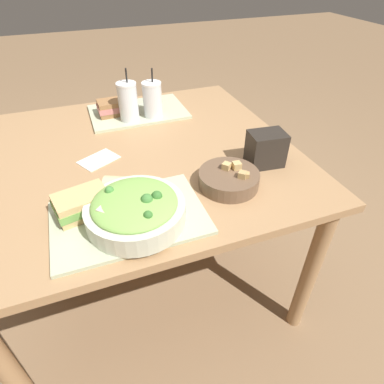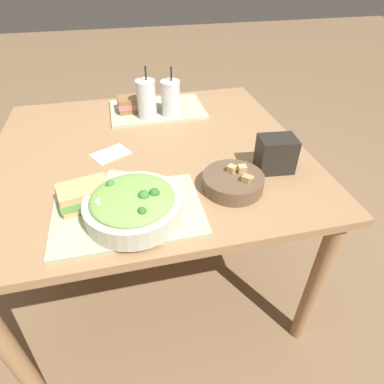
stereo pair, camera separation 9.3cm
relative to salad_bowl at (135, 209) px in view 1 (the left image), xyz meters
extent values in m
plane|color=#846647|center=(0.09, 0.39, -0.76)|extent=(12.00, 12.00, 0.00)
cube|color=#A37A51|center=(0.09, 0.39, -0.07)|extent=(1.17, 1.09, 0.03)
cylinder|color=#A37A51|center=(-0.44, -0.10, -0.42)|extent=(0.06, 0.06, 0.68)
cylinder|color=#A37A51|center=(0.61, -0.10, -0.42)|extent=(0.06, 0.06, 0.68)
cylinder|color=#A37A51|center=(-0.44, 0.87, -0.42)|extent=(0.06, 0.06, 0.68)
cylinder|color=#A37A51|center=(0.61, 0.87, -0.42)|extent=(0.06, 0.06, 0.68)
cube|color=#B2BC99|center=(-0.02, 0.03, -0.05)|extent=(0.43, 0.29, 0.01)
cube|color=#B2BC99|center=(0.17, 0.73, -0.05)|extent=(0.43, 0.29, 0.01)
cylinder|color=beige|center=(0.00, 0.00, -0.01)|extent=(0.27, 0.27, 0.06)
ellipsoid|color=#7FB251|center=(0.00, 0.00, 0.02)|extent=(0.23, 0.23, 0.04)
sphere|color=#427F38|center=(0.03, -0.02, 0.04)|extent=(0.03, 0.03, 0.03)
sphere|color=#38702D|center=(0.06, -0.01, 0.04)|extent=(0.03, 0.03, 0.03)
sphere|color=#427F38|center=(-0.05, 0.06, 0.04)|extent=(0.03, 0.03, 0.03)
sphere|color=#38702D|center=(0.02, -0.08, 0.04)|extent=(0.02, 0.02, 0.02)
cube|color=beige|center=(-0.01, 0.01, 0.03)|extent=(0.06, 0.06, 0.01)
cube|color=beige|center=(-0.03, 0.01, 0.03)|extent=(0.04, 0.06, 0.01)
cube|color=beige|center=(-0.07, -0.02, 0.03)|extent=(0.06, 0.06, 0.01)
cylinder|color=brown|center=(0.32, 0.08, -0.03)|extent=(0.20, 0.20, 0.05)
cylinder|color=#5B2D19|center=(0.32, 0.08, -0.01)|extent=(0.18, 0.18, 0.01)
cube|color=tan|center=(0.35, 0.04, 0.00)|extent=(0.03, 0.03, 0.02)
cube|color=tan|center=(0.35, 0.09, 0.01)|extent=(0.03, 0.03, 0.03)
cube|color=tan|center=(0.32, 0.10, 0.00)|extent=(0.03, 0.03, 0.02)
cube|color=tan|center=(0.32, 0.10, 0.00)|extent=(0.03, 0.03, 0.02)
cube|color=tan|center=(0.36, 0.04, 0.00)|extent=(0.03, 0.03, 0.02)
cube|color=tan|center=(-0.13, 0.09, -0.03)|extent=(0.16, 0.12, 0.02)
cube|color=#6B9E47|center=(-0.13, 0.09, -0.01)|extent=(0.17, 0.13, 0.02)
cube|color=tan|center=(-0.13, 0.09, 0.01)|extent=(0.16, 0.12, 0.02)
cylinder|color=#DBBC84|center=(-0.02, 0.14, -0.01)|extent=(0.12, 0.10, 0.06)
cylinder|color=beige|center=(0.03, 0.11, -0.01)|extent=(0.03, 0.05, 0.05)
cube|color=olive|center=(0.07, 0.73, -0.03)|extent=(0.16, 0.09, 0.02)
cube|color=#C1706B|center=(0.07, 0.73, -0.01)|extent=(0.17, 0.10, 0.02)
cube|color=olive|center=(0.07, 0.73, 0.01)|extent=(0.16, 0.09, 0.02)
cylinder|color=silver|center=(0.12, 0.65, 0.03)|extent=(0.08, 0.08, 0.15)
cylinder|color=black|center=(0.12, 0.65, 0.02)|extent=(0.07, 0.07, 0.13)
cylinder|color=white|center=(0.12, 0.65, 0.12)|extent=(0.08, 0.08, 0.01)
cylinder|color=black|center=(0.12, 0.65, 0.15)|extent=(0.01, 0.02, 0.07)
cylinder|color=silver|center=(0.22, 0.65, 0.03)|extent=(0.08, 0.08, 0.14)
cylinder|color=maroon|center=(0.22, 0.65, 0.02)|extent=(0.07, 0.07, 0.12)
cylinder|color=white|center=(0.22, 0.65, 0.10)|extent=(0.08, 0.08, 0.01)
cylinder|color=black|center=(0.23, 0.65, 0.13)|extent=(0.01, 0.02, 0.07)
cube|color=#28231E|center=(0.50, 0.15, 0.01)|extent=(0.13, 0.10, 0.12)
cube|color=silver|center=(-0.06, 0.38, -0.05)|extent=(0.16, 0.14, 0.00)
camera|label=1|loc=(-0.08, -0.67, 0.58)|focal=30.00mm
camera|label=2|loc=(0.00, -0.70, 0.58)|focal=30.00mm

